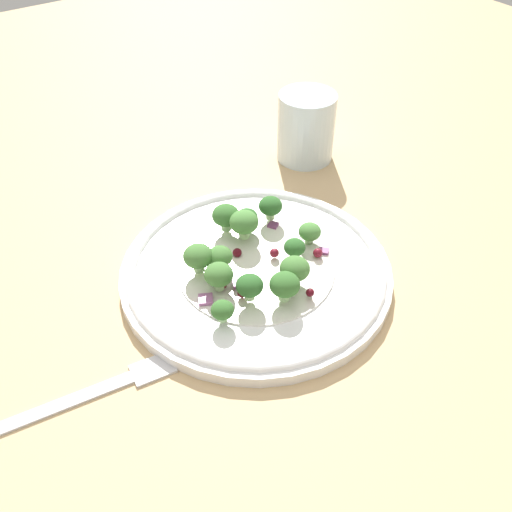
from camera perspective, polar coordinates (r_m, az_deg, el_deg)
The scene contains 28 objects.
ground_plane at distance 58.70cm, azimuth -1.85°, elevation -1.68°, with size 180.00×180.00×2.00cm, color tan.
plate at distance 56.27cm, azimuth 0.00°, elevation -1.40°, with size 26.87×26.87×1.70cm.
dressing_pool at distance 55.97cm, azimuth 0.00°, elevation -1.07°, with size 15.58×15.58×0.20cm, color white.
broccoli_floret_0 at distance 49.90cm, azimuth -3.40°, elevation -5.49°, with size 2.08×2.08×2.10cm.
broccoli_floret_1 at distance 60.25cm, azimuth 1.47°, elevation 5.01°, with size 2.52×2.52×2.56cm.
broccoli_floret_2 at distance 58.61cm, azimuth -3.07°, elevation 4.05°, with size 2.86×2.86×2.89cm.
broccoli_floret_3 at distance 56.16cm, azimuth 3.91°, elevation 0.84°, with size 2.16×2.16×2.18cm.
broccoli_floret_4 at distance 54.27cm, azimuth -6.03°, elevation 0.13°, with size 2.87×2.87×2.91cm.
broccoli_floret_5 at distance 50.94cm, azimuth -0.65°, elevation -3.04°, with size 2.52×2.52×2.55cm.
broccoli_floret_6 at distance 52.91cm, azimuth 3.92°, elevation -1.34°, with size 2.85×2.85×2.89cm.
broccoli_floret_7 at distance 57.93cm, azimuth 5.44°, elevation 2.41°, with size 2.29×2.29×2.31cm.
broccoli_floret_8 at distance 51.08cm, azimuth 2.97°, elevation -2.92°, with size 2.80×2.80×2.84cm.
broccoli_floret_9 at distance 54.37cm, azimuth -3.67°, elevation -0.10°, with size 2.49×2.49×2.52cm.
broccoli_floret_10 at distance 59.01cm, azimuth -0.94°, elevation 3.86°, with size 2.32×2.32×2.35cm.
broccoli_floret_11 at distance 57.36cm, azimuth -1.22°, elevation 3.37°, with size 2.97×2.97×3.01cm.
broccoli_floret_12 at distance 52.34cm, azimuth -3.77°, elevation -1.93°, with size 2.73×2.73×2.77cm.
cranberry_0 at distance 56.36cm, azimuth 1.86°, elevation 0.32°, with size 0.93×0.93×0.93cm, color maroon.
cranberry_1 at distance 57.21cm, azimuth -1.81°, elevation 0.67°, with size 0.93×0.93×0.93cm, color #4C0A14.
cranberry_2 at distance 52.40cm, azimuth 5.46°, elevation -3.69°, with size 0.79×0.79×0.79cm, color #4C0A14.
cranberry_3 at distance 52.36cm, azimuth -1.42°, elevation -3.74°, with size 0.89×0.89×0.89cm, color #4C0A14.
cranberry_4 at distance 53.41cm, azimuth -3.37°, elevation -2.89°, with size 0.84×0.84×0.84cm, color #4C0A14.
cranberry_5 at distance 56.82cm, azimuth 6.24°, elevation 0.31°, with size 0.95×0.95×0.95cm, color maroon.
onion_bit_0 at distance 53.46cm, azimuth -1.65°, elevation -2.75°, with size 1.05×1.35×0.38cm, color #843D75.
onion_bit_1 at distance 52.54cm, azimuth -5.09°, elevation -4.36°, with size 1.34×1.28×0.35cm, color #A35B93.
onion_bit_2 at distance 57.75cm, azimuth 6.82°, elevation 0.46°, with size 0.84×1.01×0.43cm, color #934C84.
onion_bit_3 at distance 60.63cm, azimuth 1.73°, elevation 3.12°, with size 0.99×1.00×0.36cm, color #843D75.
fork at distance 49.46cm, azimuth -17.38°, elevation -13.38°, with size 18.67×4.34×0.50cm.
water_glass at distance 72.77cm, azimuth 5.06°, elevation 12.82°, with size 7.16×7.16×8.57cm, color silver.
Camera 1 is at (22.92, 35.89, 39.40)cm, focal length 39.73 mm.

